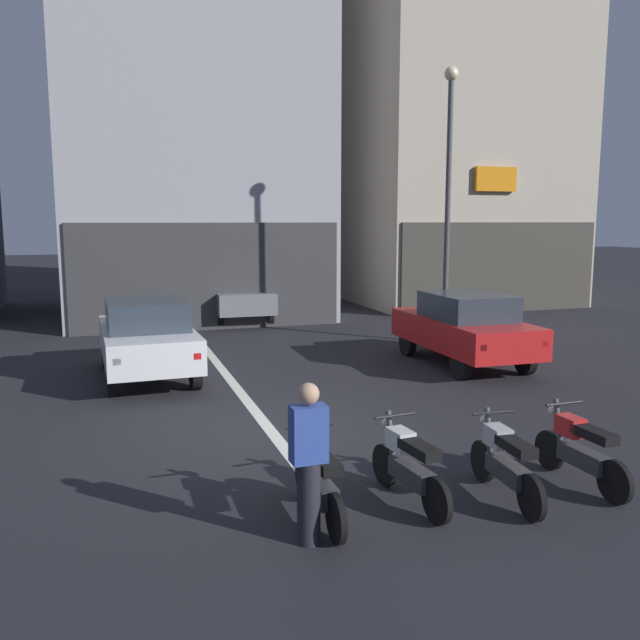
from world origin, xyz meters
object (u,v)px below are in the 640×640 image
object	(u,v)px
car_grey_down_street	(237,294)
motorcycle_white_row_left_mid	(409,465)
motorcycle_silver_row_centre	(505,462)
motorcycle_red_row_right_mid	(580,449)
motorcycle_green_row_leftmost	(318,479)
car_white_crossing_near	(147,336)
street_lamp	(448,180)
person_by_motorcycles	(309,462)
car_red_parked_kerbside	(464,326)

from	to	relation	value
car_grey_down_street	motorcycle_white_row_left_mid	xyz separation A→B (m)	(-0.80, -14.65, -0.43)
motorcycle_silver_row_centre	motorcycle_red_row_right_mid	size ratio (longest dim) A/B	1.00
motorcycle_red_row_right_mid	motorcycle_green_row_leftmost	bearing A→B (deg)	178.28
car_white_crossing_near	street_lamp	xyz separation A→B (m)	(7.80, 1.67, 3.42)
motorcycle_silver_row_centre	person_by_motorcycles	distance (m)	2.56
car_grey_down_street	person_by_motorcycles	distance (m)	15.39
car_red_parked_kerbside	car_grey_down_street	world-z (taller)	same
street_lamp	motorcycle_green_row_leftmost	size ratio (longest dim) A/B	4.26
motorcycle_green_row_leftmost	person_by_motorcycles	world-z (taller)	person_by_motorcycles
car_red_parked_kerbside	motorcycle_silver_row_centre	distance (m)	7.45
street_lamp	car_grey_down_street	bearing A→B (deg)	128.35
motorcycle_white_row_left_mid	motorcycle_silver_row_centre	xyz separation A→B (m)	(1.12, -0.25, 0.00)
car_white_crossing_near	motorcycle_white_row_left_mid	world-z (taller)	car_white_crossing_near
car_white_crossing_near	motorcycle_red_row_right_mid	bearing A→B (deg)	-57.60
motorcycle_silver_row_centre	motorcycle_red_row_right_mid	world-z (taller)	same
car_white_crossing_near	street_lamp	bearing A→B (deg)	12.09
street_lamp	motorcycle_white_row_left_mid	bearing A→B (deg)	-120.67
car_red_parked_kerbside	person_by_motorcycles	size ratio (longest dim) A/B	2.47
car_red_parked_kerbside	motorcycle_silver_row_centre	xyz separation A→B (m)	(-3.30, -6.67, -0.43)
car_white_crossing_near	car_grey_down_street	size ratio (longest dim) A/B	1.01
street_lamp	person_by_motorcycles	xyz separation A→B (m)	(-6.69, -9.53, -3.45)
motorcycle_white_row_left_mid	motorcycle_red_row_right_mid	distance (m)	2.25
motorcycle_white_row_left_mid	person_by_motorcycles	size ratio (longest dim) A/B	1.00
motorcycle_white_row_left_mid	motorcycle_red_row_right_mid	xyz separation A→B (m)	(2.24, -0.17, 0.00)
street_lamp	motorcycle_red_row_right_mid	size ratio (longest dim) A/B	4.26
car_grey_down_street	motorcycle_red_row_right_mid	size ratio (longest dim) A/B	2.47
car_red_parked_kerbside	motorcycle_silver_row_centre	size ratio (longest dim) A/B	2.47
motorcycle_red_row_right_mid	street_lamp	bearing A→B (deg)	71.42
street_lamp	motorcycle_silver_row_centre	xyz separation A→B (m)	(-4.19, -9.20, -3.85)
car_white_crossing_near	motorcycle_green_row_leftmost	xyz separation A→B (m)	(1.37, -7.35, -0.43)
car_red_parked_kerbside	street_lamp	xyz separation A→B (m)	(0.88, 2.54, 3.42)
car_white_crossing_near	person_by_motorcycles	bearing A→B (deg)	-81.97
street_lamp	person_by_motorcycles	bearing A→B (deg)	-125.07
street_lamp	person_by_motorcycles	distance (m)	12.14
car_grey_down_street	street_lamp	world-z (taller)	street_lamp
motorcycle_white_row_left_mid	motorcycle_silver_row_centre	distance (m)	1.15
car_white_crossing_near	motorcycle_white_row_left_mid	size ratio (longest dim) A/B	2.49
motorcycle_red_row_right_mid	car_white_crossing_near	bearing A→B (deg)	122.40
car_white_crossing_near	car_red_parked_kerbside	world-z (taller)	same
motorcycle_green_row_leftmost	motorcycle_white_row_left_mid	world-z (taller)	same
car_red_parked_kerbside	motorcycle_red_row_right_mid	world-z (taller)	car_red_parked_kerbside
car_white_crossing_near	motorcycle_green_row_leftmost	bearing A→B (deg)	-79.43
car_white_crossing_near	motorcycle_green_row_leftmost	world-z (taller)	car_white_crossing_near
motorcycle_white_row_left_mid	motorcycle_green_row_leftmost	bearing A→B (deg)	-176.28
car_grey_down_street	motorcycle_silver_row_centre	size ratio (longest dim) A/B	2.47
car_white_crossing_near	motorcycle_red_row_right_mid	distance (m)	8.84
car_grey_down_street	person_by_motorcycles	bearing A→B (deg)	-98.15
car_red_parked_kerbside	motorcycle_green_row_leftmost	xyz separation A→B (m)	(-5.55, -6.49, -0.43)
car_white_crossing_near	street_lamp	distance (m)	8.68
car_white_crossing_near	car_grey_down_street	bearing A→B (deg)	65.95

